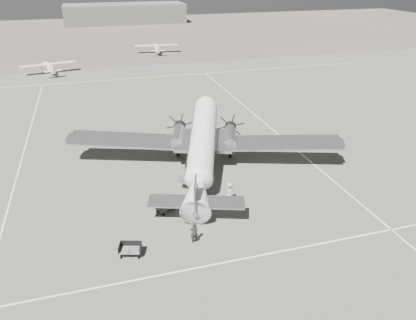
{
  "coord_description": "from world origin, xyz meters",
  "views": [
    {
      "loc": [
        -9.67,
        -35.57,
        19.19
      ],
      "look_at": [
        0.21,
        -1.89,
        2.2
      ],
      "focal_mm": 35.0,
      "sensor_mm": 36.0,
      "label": 1
    }
  ],
  "objects_px": {
    "hangar_main": "(125,13)",
    "light_plane_right": "(157,49)",
    "baggage_cart_near": "(165,207)",
    "ground_crew": "(194,232)",
    "baggage_cart_far": "(130,250)",
    "ramp_agent": "(165,202)",
    "dc3_airliner": "(202,146)",
    "light_plane_left": "(49,68)",
    "passenger": "(229,192)"
  },
  "relations": [
    {
      "from": "light_plane_right",
      "to": "baggage_cart_near",
      "type": "distance_m",
      "value": 69.42
    },
    {
      "from": "hangar_main",
      "to": "dc3_airliner",
      "type": "height_order",
      "value": "hangar_main"
    },
    {
      "from": "baggage_cart_near",
      "to": "ground_crew",
      "type": "bearing_deg",
      "value": -109.55
    },
    {
      "from": "ground_crew",
      "to": "ramp_agent",
      "type": "xyz_separation_m",
      "value": [
        -1.27,
        4.85,
        -0.02
      ]
    },
    {
      "from": "hangar_main",
      "to": "baggage_cart_near",
      "type": "height_order",
      "value": "hangar_main"
    },
    {
      "from": "baggage_cart_near",
      "to": "light_plane_right",
      "type": "bearing_deg",
      "value": 46.47
    },
    {
      "from": "dc3_airliner",
      "to": "light_plane_left",
      "type": "xyz_separation_m",
      "value": [
        -17.33,
        47.97,
        -1.7
      ]
    },
    {
      "from": "baggage_cart_near",
      "to": "ground_crew",
      "type": "height_order",
      "value": "ground_crew"
    },
    {
      "from": "baggage_cart_near",
      "to": "ramp_agent",
      "type": "bearing_deg",
      "value": 36.75
    },
    {
      "from": "ground_crew",
      "to": "hangar_main",
      "type": "bearing_deg",
      "value": -107.54
    },
    {
      "from": "ground_crew",
      "to": "baggage_cart_far",
      "type": "bearing_deg",
      "value": -11.5
    },
    {
      "from": "dc3_airliner",
      "to": "passenger",
      "type": "bearing_deg",
      "value": -64.31
    },
    {
      "from": "baggage_cart_far",
      "to": "ground_crew",
      "type": "relative_size",
      "value": 0.92
    },
    {
      "from": "light_plane_left",
      "to": "ramp_agent",
      "type": "height_order",
      "value": "light_plane_left"
    },
    {
      "from": "baggage_cart_far",
      "to": "ramp_agent",
      "type": "height_order",
      "value": "ramp_agent"
    },
    {
      "from": "light_plane_left",
      "to": "ground_crew",
      "type": "distance_m",
      "value": 60.68
    },
    {
      "from": "dc3_airliner",
      "to": "baggage_cart_far",
      "type": "relative_size",
      "value": 17.42
    },
    {
      "from": "baggage_cart_near",
      "to": "passenger",
      "type": "relative_size",
      "value": 0.91
    },
    {
      "from": "light_plane_left",
      "to": "ground_crew",
      "type": "bearing_deg",
      "value": -89.91
    },
    {
      "from": "passenger",
      "to": "dc3_airliner",
      "type": "bearing_deg",
      "value": -4.03
    },
    {
      "from": "light_plane_left",
      "to": "baggage_cart_near",
      "type": "relative_size",
      "value": 6.23
    },
    {
      "from": "hangar_main",
      "to": "light_plane_right",
      "type": "xyz_separation_m",
      "value": [
        1.32,
        -57.72,
        -2.22
      ]
    },
    {
      "from": "light_plane_left",
      "to": "baggage_cart_far",
      "type": "xyz_separation_m",
      "value": [
        8.68,
        -59.35,
        -0.6
      ]
    },
    {
      "from": "hangar_main",
      "to": "baggage_cart_near",
      "type": "bearing_deg",
      "value": -94.47
    },
    {
      "from": "light_plane_right",
      "to": "passenger",
      "type": "relative_size",
      "value": 5.67
    },
    {
      "from": "dc3_airliner",
      "to": "hangar_main",
      "type": "bearing_deg",
      "value": 106.7
    },
    {
      "from": "dc3_airliner",
      "to": "ground_crew",
      "type": "distance_m",
      "value": 11.96
    },
    {
      "from": "dc3_airliner",
      "to": "ground_crew",
      "type": "height_order",
      "value": "dc3_airliner"
    },
    {
      "from": "baggage_cart_far",
      "to": "passenger",
      "type": "relative_size",
      "value": 0.91
    },
    {
      "from": "baggage_cart_near",
      "to": "passenger",
      "type": "distance_m",
      "value": 5.83
    },
    {
      "from": "hangar_main",
      "to": "baggage_cart_near",
      "type": "distance_m",
      "value": 126.65
    },
    {
      "from": "baggage_cart_near",
      "to": "passenger",
      "type": "bearing_deg",
      "value": -33.61
    },
    {
      "from": "dc3_airliner",
      "to": "light_plane_right",
      "type": "xyz_separation_m",
      "value": [
        6.11,
        62.17,
        -1.7
      ]
    },
    {
      "from": "baggage_cart_near",
      "to": "ground_crew",
      "type": "relative_size",
      "value": 0.91
    },
    {
      "from": "light_plane_right",
      "to": "baggage_cart_near",
      "type": "xyz_separation_m",
      "value": [
        -11.18,
        -68.51,
        -0.61
      ]
    },
    {
      "from": "light_plane_right",
      "to": "passenger",
      "type": "bearing_deg",
      "value": -88.23
    },
    {
      "from": "dc3_airliner",
      "to": "ground_crew",
      "type": "relative_size",
      "value": 15.97
    },
    {
      "from": "baggage_cart_near",
      "to": "ramp_agent",
      "type": "relative_size",
      "value": 0.94
    },
    {
      "from": "light_plane_right",
      "to": "baggage_cart_near",
      "type": "bearing_deg",
      "value": -93.02
    },
    {
      "from": "hangar_main",
      "to": "light_plane_right",
      "type": "relative_size",
      "value": 4.05
    },
    {
      "from": "ramp_agent",
      "to": "light_plane_right",
      "type": "bearing_deg",
      "value": 6.32
    },
    {
      "from": "light_plane_left",
      "to": "light_plane_right",
      "type": "bearing_deg",
      "value": 18.42
    },
    {
      "from": "light_plane_right",
      "to": "dc3_airliner",
      "type": "bearing_deg",
      "value": -89.36
    },
    {
      "from": "baggage_cart_near",
      "to": "passenger",
      "type": "xyz_separation_m",
      "value": [
        5.81,
        0.07,
        0.45
      ]
    },
    {
      "from": "dc3_airliner",
      "to": "light_plane_left",
      "type": "height_order",
      "value": "dc3_airliner"
    },
    {
      "from": "light_plane_right",
      "to": "baggage_cart_far",
      "type": "distance_m",
      "value": 75.02
    },
    {
      "from": "baggage_cart_far",
      "to": "ground_crew",
      "type": "bearing_deg",
      "value": 19.54
    },
    {
      "from": "baggage_cart_near",
      "to": "ground_crew",
      "type": "xyz_separation_m",
      "value": [
        1.27,
        -4.85,
        0.44
      ]
    },
    {
      "from": "dc3_airliner",
      "to": "light_plane_left",
      "type": "distance_m",
      "value": 51.03
    },
    {
      "from": "light_plane_right",
      "to": "baggage_cart_near",
      "type": "relative_size",
      "value": 6.24
    }
  ]
}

